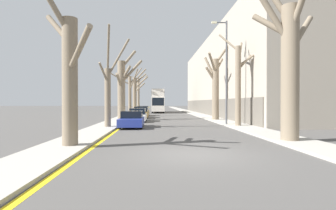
{
  "coord_description": "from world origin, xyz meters",
  "views": [
    {
      "loc": [
        -1.45,
        -9.98,
        2.0
      ],
      "look_at": [
        0.8,
        37.58,
        1.56
      ],
      "focal_mm": 28.0,
      "sensor_mm": 36.0,
      "label": 1
    }
  ],
  "objects_px": {
    "parked_car_3": "(143,111)",
    "street_tree_left_5": "(138,92)",
    "street_tree_left_4": "(136,93)",
    "street_tree_left_1": "(108,91)",
    "parked_car_2": "(141,113)",
    "parked_car_1": "(138,115)",
    "street_tree_left_2": "(122,88)",
    "double_decker_bus": "(158,100)",
    "street_tree_right_0": "(290,63)",
    "street_tree_left_0": "(68,73)",
    "parked_car_0": "(132,120)",
    "lamp_post": "(225,68)",
    "street_tree_right_2": "(216,85)",
    "street_tree_right_1": "(239,81)",
    "street_tree_left_3": "(130,93)"
  },
  "relations": [
    {
      "from": "street_tree_right_1",
      "to": "parked_car_2",
      "type": "relative_size",
      "value": 1.87
    },
    {
      "from": "street_tree_left_5",
      "to": "double_decker_bus",
      "type": "relative_size",
      "value": 0.78
    },
    {
      "from": "street_tree_right_2",
      "to": "parked_car_0",
      "type": "bearing_deg",
      "value": -137.56
    },
    {
      "from": "street_tree_left_1",
      "to": "street_tree_left_5",
      "type": "height_order",
      "value": "street_tree_left_5"
    },
    {
      "from": "parked_car_1",
      "to": "street_tree_left_2",
      "type": "bearing_deg",
      "value": 131.84
    },
    {
      "from": "parked_car_0",
      "to": "street_tree_left_0",
      "type": "bearing_deg",
      "value": -101.67
    },
    {
      "from": "street_tree_left_1",
      "to": "street_tree_left_4",
      "type": "relative_size",
      "value": 0.93
    },
    {
      "from": "street_tree_right_2",
      "to": "parked_car_0",
      "type": "xyz_separation_m",
      "value": [
        -8.61,
        -7.87,
        -3.37
      ]
    },
    {
      "from": "lamp_post",
      "to": "street_tree_left_4",
      "type": "bearing_deg",
      "value": 111.16
    },
    {
      "from": "street_tree_left_4",
      "to": "street_tree_left_1",
      "type": "bearing_deg",
      "value": -90.07
    },
    {
      "from": "street_tree_left_5",
      "to": "double_decker_bus",
      "type": "height_order",
      "value": "street_tree_left_5"
    },
    {
      "from": "street_tree_left_1",
      "to": "street_tree_right_0",
      "type": "bearing_deg",
      "value": -36.44
    },
    {
      "from": "street_tree_right_1",
      "to": "street_tree_left_3",
      "type": "bearing_deg",
      "value": 122.14
    },
    {
      "from": "street_tree_left_5",
      "to": "parked_car_2",
      "type": "height_order",
      "value": "street_tree_left_5"
    },
    {
      "from": "double_decker_bus",
      "to": "parked_car_2",
      "type": "distance_m",
      "value": 18.99
    },
    {
      "from": "double_decker_bus",
      "to": "parked_car_2",
      "type": "height_order",
      "value": "double_decker_bus"
    },
    {
      "from": "parked_car_3",
      "to": "street_tree_left_5",
      "type": "bearing_deg",
      "value": 96.23
    },
    {
      "from": "street_tree_right_2",
      "to": "lamp_post",
      "type": "xyz_separation_m",
      "value": [
        -0.57,
        -6.28,
        1.06
      ]
    },
    {
      "from": "street_tree_left_4",
      "to": "parked_car_1",
      "type": "bearing_deg",
      "value": -85.08
    },
    {
      "from": "street_tree_left_4",
      "to": "double_decker_bus",
      "type": "distance_m",
      "value": 6.35
    },
    {
      "from": "street_tree_right_2",
      "to": "parked_car_2",
      "type": "bearing_deg",
      "value": 150.0
    },
    {
      "from": "double_decker_bus",
      "to": "lamp_post",
      "type": "height_order",
      "value": "lamp_post"
    },
    {
      "from": "street_tree_left_5",
      "to": "lamp_post",
      "type": "xyz_separation_m",
      "value": [
        9.88,
        -33.8,
        0.87
      ]
    },
    {
      "from": "lamp_post",
      "to": "street_tree_left_2",
      "type": "bearing_deg",
      "value": 144.38
    },
    {
      "from": "street_tree_left_1",
      "to": "street_tree_right_2",
      "type": "bearing_deg",
      "value": 39.1
    },
    {
      "from": "street_tree_right_0",
      "to": "parked_car_1",
      "type": "distance_m",
      "value": 17.52
    },
    {
      "from": "street_tree_left_0",
      "to": "street_tree_left_4",
      "type": "xyz_separation_m",
      "value": [
        0.2,
        36.27,
        0.44
      ]
    },
    {
      "from": "street_tree_left_2",
      "to": "lamp_post",
      "type": "xyz_separation_m",
      "value": [
        9.91,
        -7.1,
        1.35
      ]
    },
    {
      "from": "parked_car_1",
      "to": "parked_car_3",
      "type": "xyz_separation_m",
      "value": [
        -0.0,
        11.87,
        0.04
      ]
    },
    {
      "from": "street_tree_left_5",
      "to": "parked_car_2",
      "type": "distance_m",
      "value": 22.9
    },
    {
      "from": "parked_car_2",
      "to": "lamp_post",
      "type": "xyz_separation_m",
      "value": [
        8.04,
        -11.25,
        4.37
      ]
    },
    {
      "from": "street_tree_left_5",
      "to": "double_decker_bus",
      "type": "xyz_separation_m",
      "value": [
        4.18,
        -3.8,
        -1.61
      ]
    },
    {
      "from": "street_tree_left_2",
      "to": "double_decker_bus",
      "type": "height_order",
      "value": "street_tree_left_2"
    },
    {
      "from": "street_tree_left_0",
      "to": "street_tree_left_4",
      "type": "height_order",
      "value": "street_tree_left_4"
    },
    {
      "from": "street_tree_left_0",
      "to": "parked_car_1",
      "type": "distance_m",
      "value": 16.34
    },
    {
      "from": "street_tree_left_4",
      "to": "street_tree_right_1",
      "type": "height_order",
      "value": "street_tree_left_4"
    },
    {
      "from": "street_tree_right_2",
      "to": "street_tree_left_4",
      "type": "bearing_deg",
      "value": 118.59
    },
    {
      "from": "parked_car_3",
      "to": "street_tree_right_1",
      "type": "bearing_deg",
      "value": -64.39
    },
    {
      "from": "parked_car_2",
      "to": "parked_car_1",
      "type": "bearing_deg",
      "value": -90.0
    },
    {
      "from": "street_tree_left_0",
      "to": "lamp_post",
      "type": "bearing_deg",
      "value": 47.78
    },
    {
      "from": "street_tree_left_0",
      "to": "street_tree_left_5",
      "type": "bearing_deg",
      "value": 89.88
    },
    {
      "from": "parked_car_1",
      "to": "parked_car_3",
      "type": "relative_size",
      "value": 1.05
    },
    {
      "from": "street_tree_left_0",
      "to": "street_tree_right_0",
      "type": "height_order",
      "value": "street_tree_right_0"
    },
    {
      "from": "street_tree_left_0",
      "to": "parked_car_0",
      "type": "distance_m",
      "value": 9.96
    },
    {
      "from": "parked_car_2",
      "to": "street_tree_left_2",
      "type": "bearing_deg",
      "value": -114.26
    },
    {
      "from": "street_tree_right_2",
      "to": "parked_car_3",
      "type": "xyz_separation_m",
      "value": [
        -8.61,
        10.6,
        -3.3
      ]
    },
    {
      "from": "street_tree_left_2",
      "to": "double_decker_bus",
      "type": "relative_size",
      "value": 0.77
    },
    {
      "from": "street_tree_left_4",
      "to": "parked_car_2",
      "type": "xyz_separation_m",
      "value": [
        1.74,
        -14.03,
        -3.07
      ]
    },
    {
      "from": "street_tree_right_0",
      "to": "parked_car_3",
      "type": "distance_m",
      "value": 28.29
    },
    {
      "from": "street_tree_left_0",
      "to": "street_tree_right_0",
      "type": "bearing_deg",
      "value": 6.14
    }
  ]
}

